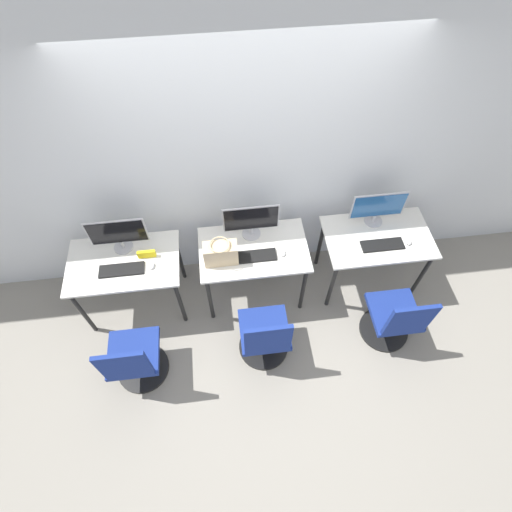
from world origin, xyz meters
The scene contains 19 objects.
ground_plane centered at (0.00, 0.00, 0.00)m, with size 20.00×20.00×0.00m, color gray.
wall_back centered at (0.00, 0.75, 1.40)m, with size 12.00×0.05×2.80m.
desk_left centered at (-1.19, 0.31, 0.65)m, with size 1.00×0.62×0.75m.
monitor_left centered at (-1.19, 0.48, 0.95)m, with size 0.51×0.17×0.37m.
keyboard_left centered at (-1.19, 0.22, 0.76)m, with size 0.39×0.13×0.02m.
mouse_left centered at (-0.93, 0.23, 0.77)m, with size 0.06×0.09×0.03m.
office_chair_left centered at (-1.14, -0.47, 0.34)m, with size 0.48×0.48×0.86m.
desk_center centered at (0.00, 0.31, 0.65)m, with size 1.00×0.62×0.75m.
monitor_center centered at (0.00, 0.49, 0.95)m, with size 0.51×0.17×0.37m.
keyboard_center centered at (0.00, 0.22, 0.76)m, with size 0.39×0.13×0.02m.
mouse_center centered at (0.25, 0.23, 0.77)m, with size 0.06×0.09×0.03m.
office_chair_center centered at (0.02, -0.39, 0.34)m, with size 0.48×0.48×0.86m.
desk_right centered at (1.19, 0.31, 0.65)m, with size 1.00×0.62×0.75m.
monitor_right centered at (1.19, 0.50, 0.95)m, with size 0.51×0.17×0.37m.
keyboard_right centered at (1.19, 0.20, 0.76)m, with size 0.39×0.13×0.02m.
mouse_right centered at (1.43, 0.21, 0.77)m, with size 0.06×0.09×0.03m.
office_chair_right centered at (1.24, -0.37, 0.34)m, with size 0.48×0.48×0.86m.
handbag centered at (-0.30, 0.22, 0.87)m, with size 0.30×0.18×0.25m.
placard_left centered at (-0.97, 0.34, 0.79)m, with size 0.16×0.03×0.08m.
Camera 1 is at (-0.24, -1.83, 3.73)m, focal length 28.00 mm.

